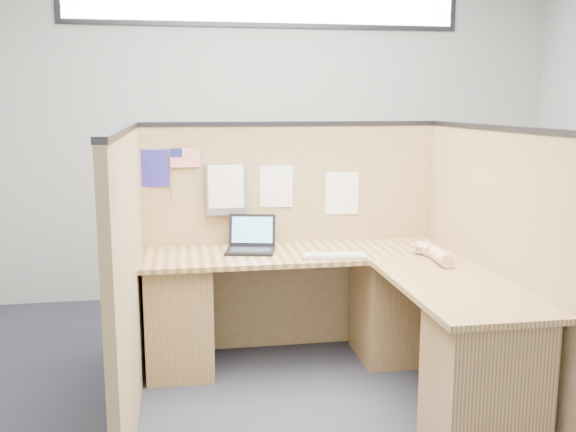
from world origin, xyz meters
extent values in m
plane|color=#20222E|center=(0.00, 0.00, 0.00)|extent=(5.00, 5.00, 0.00)
plane|color=#A9ABAE|center=(0.00, 2.25, 1.40)|extent=(5.00, 0.00, 5.00)
cube|color=#232328|center=(0.00, 2.24, 2.45)|extent=(3.30, 0.02, 0.38)
cube|color=white|center=(0.00, 2.22, 2.45)|extent=(3.20, 0.01, 0.30)
cube|color=olive|center=(0.00, 1.00, 0.75)|extent=(2.05, 0.05, 1.50)
cube|color=#232328|center=(0.00, 1.00, 1.51)|extent=(2.05, 0.06, 0.03)
cube|color=olive|center=(-1.00, 0.10, 0.75)|extent=(0.05, 1.80, 1.50)
cube|color=#232328|center=(-1.00, 0.10, 1.51)|extent=(0.06, 1.80, 0.03)
cube|color=olive|center=(1.00, 0.10, 0.75)|extent=(0.05, 1.80, 1.50)
cube|color=#232328|center=(1.00, 0.10, 1.51)|extent=(0.06, 1.80, 0.03)
cube|color=brown|center=(0.00, 0.68, 0.71)|extent=(1.95, 0.60, 0.03)
cube|color=brown|center=(0.68, -0.20, 0.71)|extent=(0.60, 1.15, 0.03)
cube|color=brown|center=(-0.75, 0.68, 0.35)|extent=(0.40, 0.50, 0.70)
cube|color=brown|center=(0.60, 0.68, 0.35)|extent=(0.40, 0.50, 0.70)
cube|color=brown|center=(0.68, -0.52, 0.35)|extent=(0.50, 0.40, 0.70)
cube|color=black|center=(-0.30, 0.71, 0.74)|extent=(0.34, 0.28, 0.02)
cube|color=black|center=(-0.30, 0.85, 0.85)|extent=(0.30, 0.12, 0.20)
cube|color=teal|center=(-0.30, 0.84, 0.85)|extent=(0.26, 0.10, 0.16)
cube|color=gray|center=(0.18, 0.48, 0.74)|extent=(0.40, 0.19, 0.02)
cube|color=silver|center=(0.18, 0.48, 0.75)|extent=(0.36, 0.16, 0.01)
ellipsoid|color=#BBBCC0|center=(0.74, 0.48, 0.75)|extent=(0.14, 0.11, 0.05)
ellipsoid|color=tan|center=(0.74, 0.47, 0.78)|extent=(0.10, 0.12, 0.06)
cylinder|color=tan|center=(0.75, 0.41, 0.77)|extent=(0.07, 0.06, 0.07)
cylinder|color=tan|center=(0.76, 0.25, 0.77)|extent=(0.11, 0.30, 0.09)
cube|color=#262095|center=(-0.88, 0.97, 1.24)|extent=(0.18, 0.02, 0.24)
cylinder|color=olive|center=(-0.78, 0.96, 1.20)|extent=(0.01, 0.01, 0.33)
cube|color=red|center=(-0.69, 0.96, 1.30)|extent=(0.19, 0.00, 0.12)
cube|color=navy|center=(-0.74, 0.95, 1.34)|extent=(0.08, 0.00, 0.06)
cube|color=slate|center=(-0.43, 0.94, 1.10)|extent=(0.26, 0.05, 0.33)
cube|color=white|center=(-0.43, 0.92, 1.12)|extent=(0.23, 0.01, 0.28)
cube|color=white|center=(-0.10, 0.97, 1.11)|extent=(0.22, 0.01, 0.28)
cube|color=white|center=(0.35, 0.97, 1.05)|extent=(0.23, 0.01, 0.29)
camera|label=1|loc=(-0.72, -3.18, 1.65)|focal=40.00mm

